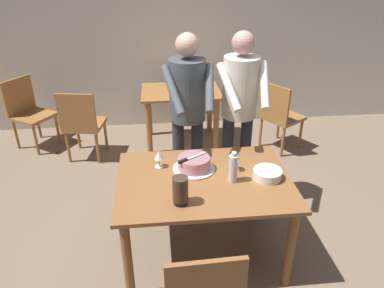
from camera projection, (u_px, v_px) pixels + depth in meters
ground_plane at (203, 251)px, 3.13m from camera, size 14.00×14.00×0.00m
back_wall at (178, 31)px, 4.94m from camera, size 10.00×0.12×2.70m
main_dining_table at (204, 191)px, 2.83m from camera, size 1.34×0.96×0.75m
cake_on_platter at (194, 164)px, 2.88m from camera, size 0.34×0.34×0.11m
cake_knife at (187, 159)px, 2.81m from camera, size 0.24×0.16×0.02m
plate_stack at (267, 174)px, 2.77m from camera, size 0.22×0.22×0.07m
wine_glass_near at (236, 159)px, 2.84m from camera, size 0.08×0.08×0.14m
wine_glass_far at (159, 156)px, 2.89m from camera, size 0.08×0.08×0.14m
water_bottle at (233, 168)px, 2.70m from camera, size 0.07×0.07×0.25m
hurricane_lamp at (180, 190)px, 2.45m from camera, size 0.11×0.11×0.21m
person_cutting_cake at (188, 107)px, 3.22m from camera, size 0.47×0.56×1.72m
person_standing_beside at (240, 103)px, 3.29m from camera, size 0.47×0.56×1.72m
background_table at (181, 102)px, 4.69m from camera, size 1.00×0.70×0.74m
background_chair_0 at (279, 114)px, 4.56m from camera, size 0.61×0.61×0.90m
background_chair_1 at (82, 122)px, 4.33m from camera, size 0.50×0.50×0.90m
background_chair_2 at (29, 111)px, 4.66m from camera, size 0.61×0.61×0.90m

